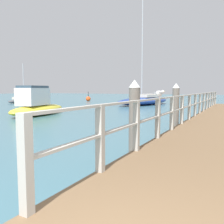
# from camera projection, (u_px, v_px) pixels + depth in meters

# --- Properties ---
(pier_railing) EXTENTS (0.12, 22.21, 1.12)m
(pier_railing) POSITION_uv_depth(u_px,v_px,m) (195.00, 102.00, 12.37)
(pier_railing) COLOR #B2ADA3
(pier_railing) RESTS_ON pier_deck
(dock_piling_near) EXTENTS (0.29, 0.29, 2.04)m
(dock_piling_near) POSITION_uv_depth(u_px,v_px,m) (134.00, 119.00, 6.30)
(dock_piling_near) COLOR #6B6056
(dock_piling_near) RESTS_ON ground_plane
(dock_piling_far) EXTENTS (0.29, 0.29, 2.04)m
(dock_piling_far) POSITION_uv_depth(u_px,v_px,m) (176.00, 108.00, 10.29)
(dock_piling_far) COLOR #6B6056
(dock_piling_far) RESTS_ON ground_plane
(seagull_foreground) EXTENTS (0.23, 0.47, 0.21)m
(seagull_foreground) POSITION_uv_depth(u_px,v_px,m) (159.00, 93.00, 6.84)
(seagull_foreground) COLOR white
(seagull_foreground) RESTS_ON pier_railing
(boat_2) EXTENTS (4.88, 8.95, 11.46)m
(boat_2) POSITION_uv_depth(u_px,v_px,m) (144.00, 100.00, 27.89)
(boat_2) COLOR navy
(boat_2) RESTS_ON ground_plane
(boat_3) EXTENTS (1.57, 4.61, 5.04)m
(boat_3) POSITION_uv_depth(u_px,v_px,m) (22.00, 100.00, 31.60)
(boat_3) COLOR #4C4C51
(boat_3) RESTS_ON ground_plane
(boat_4) EXTENTS (2.99, 5.99, 2.02)m
(boat_4) POSITION_uv_depth(u_px,v_px,m) (37.00, 105.00, 17.00)
(boat_4) COLOR gold
(boat_4) RESTS_ON ground_plane
(channel_buoy) EXTENTS (0.70, 0.70, 1.40)m
(channel_buoy) POSITION_uv_depth(u_px,v_px,m) (88.00, 99.00, 36.25)
(channel_buoy) COLOR #E54C19
(channel_buoy) RESTS_ON ground_plane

